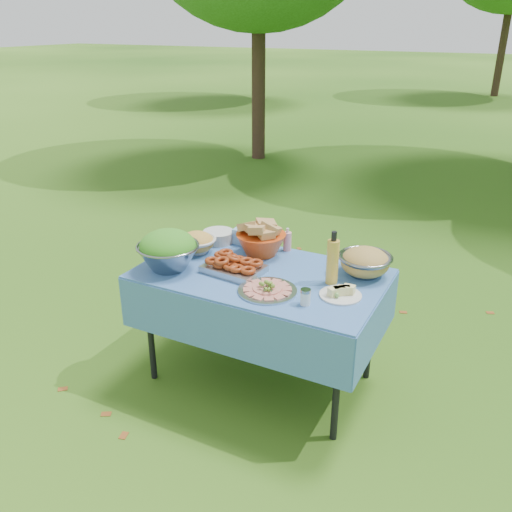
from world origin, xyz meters
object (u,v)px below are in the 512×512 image
(pasta_bowl_steel, at_px, (365,262))
(charcuterie_platter, at_px, (267,285))
(plate_stack, at_px, (218,236))
(salad_bowl, at_px, (168,250))
(oil_bottle, at_px, (333,258))
(picnic_table, at_px, (260,327))
(bread_bowl, at_px, (261,239))

(pasta_bowl_steel, height_order, charcuterie_platter, pasta_bowl_steel)
(plate_stack, xyz_separation_m, pasta_bowl_steel, (1.04, -0.05, 0.05))
(salad_bowl, height_order, charcuterie_platter, salad_bowl)
(salad_bowl, height_order, oil_bottle, oil_bottle)
(picnic_table, relative_size, salad_bowl, 3.88)
(pasta_bowl_steel, bearing_deg, oil_bottle, -124.98)
(plate_stack, height_order, charcuterie_platter, plate_stack)
(pasta_bowl_steel, relative_size, charcuterie_platter, 0.95)
(plate_stack, distance_m, charcuterie_platter, 0.81)
(picnic_table, height_order, bread_bowl, bread_bowl)
(picnic_table, distance_m, charcuterie_platter, 0.49)
(bread_bowl, distance_m, oil_bottle, 0.59)
(pasta_bowl_steel, xyz_separation_m, oil_bottle, (-0.14, -0.20, 0.07))
(bread_bowl, xyz_separation_m, oil_bottle, (0.55, -0.19, 0.05))
(plate_stack, distance_m, pasta_bowl_steel, 1.04)
(picnic_table, xyz_separation_m, bread_bowl, (-0.13, 0.26, 0.49))
(salad_bowl, relative_size, charcuterie_platter, 1.12)
(pasta_bowl_steel, xyz_separation_m, charcuterie_platter, (-0.42, -0.46, -0.05))
(picnic_table, distance_m, oil_bottle, 0.69)
(bread_bowl, height_order, charcuterie_platter, bread_bowl)
(plate_stack, relative_size, bread_bowl, 0.66)
(salad_bowl, height_order, bread_bowl, salad_bowl)
(salad_bowl, distance_m, charcuterie_platter, 0.68)
(picnic_table, relative_size, charcuterie_platter, 4.36)
(salad_bowl, bearing_deg, bread_bowl, 48.67)
(bread_bowl, bearing_deg, oil_bottle, -18.98)
(charcuterie_platter, relative_size, oil_bottle, 1.05)
(picnic_table, height_order, salad_bowl, salad_bowl)
(plate_stack, distance_m, oil_bottle, 0.95)
(pasta_bowl_steel, bearing_deg, salad_bowl, -157.06)
(salad_bowl, distance_m, bread_bowl, 0.61)
(salad_bowl, xyz_separation_m, charcuterie_platter, (0.67, -0.00, -0.09))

